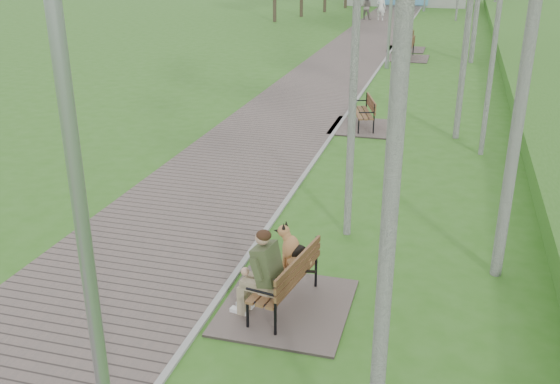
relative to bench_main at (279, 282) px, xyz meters
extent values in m
plane|color=#346C1C|center=(-0.97, -1.70, -0.46)|extent=(120.00, 120.00, 0.00)
cube|color=#655851|center=(-2.72, 19.80, -0.44)|extent=(3.50, 67.00, 0.04)
cube|color=#999993|center=(-0.97, 19.80, -0.43)|extent=(0.10, 67.00, 0.05)
cube|color=#655851|center=(0.10, 0.05, -0.44)|extent=(1.87, 2.08, 0.04)
cube|color=brown|center=(0.05, 0.05, 0.01)|extent=(0.73, 1.62, 0.04)
cube|color=brown|center=(0.29, 0.01, 0.29)|extent=(0.31, 1.55, 0.34)
cube|color=#655851|center=(-0.24, 10.07, -0.44)|extent=(1.83, 2.04, 0.04)
cube|color=brown|center=(-0.29, 10.07, 0.00)|extent=(0.88, 1.59, 0.04)
cube|color=brown|center=(-0.06, 10.14, 0.27)|extent=(0.49, 1.47, 0.34)
cube|color=#655851|center=(-0.30, 24.79, -0.44)|extent=(1.85, 2.05, 0.04)
cube|color=brown|center=(-0.35, 24.79, 0.00)|extent=(0.63, 1.58, 0.04)
cube|color=brown|center=(-0.10, 24.76, 0.28)|extent=(0.21, 1.53, 0.34)
cube|color=#655851|center=(-0.04, 22.23, -0.44)|extent=(1.99, 2.21, 0.04)
cube|color=brown|center=(-0.09, 22.23, 0.04)|extent=(0.57, 1.68, 0.04)
cube|color=brown|center=(0.18, 22.21, 0.34)|extent=(0.12, 1.66, 0.36)
cylinder|color=#989BA0|center=(-0.61, -3.75, 2.18)|extent=(0.13, 0.13, 5.28)
cylinder|color=#989BA0|center=(-0.65, 19.60, -0.30)|extent=(0.21, 0.21, 0.32)
cylinder|color=#989BA0|center=(-0.65, 19.60, 2.19)|extent=(0.13, 0.13, 5.29)
cylinder|color=#989BA0|center=(-0.66, 27.48, -0.31)|extent=(0.20, 0.20, 0.31)
cylinder|color=#989BA0|center=(-0.60, 43.97, -0.29)|extent=(0.22, 0.22, 0.33)
imported|color=white|center=(-3.11, 36.85, 0.45)|extent=(0.75, 0.59, 1.81)
imported|color=slate|center=(-4.17, 37.06, 0.41)|extent=(0.85, 0.66, 1.73)
cylinder|color=silver|center=(1.79, -3.06, 3.68)|extent=(0.15, 0.15, 8.29)
cylinder|color=silver|center=(0.53, 2.84, 3.75)|extent=(0.17, 0.17, 8.41)
camera|label=1|loc=(2.18, -7.74, 4.69)|focal=40.00mm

